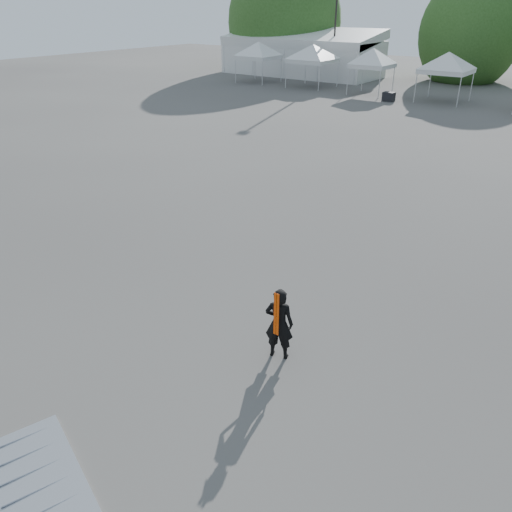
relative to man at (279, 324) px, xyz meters
The scene contains 12 objects.
ground 2.67m from the man, 103.19° to the left, with size 120.00×120.00×0.00m, color #474442.
marquee 43.78m from the man, 121.06° to the left, with size 15.00×6.25×4.23m.
light_pole_west 41.25m from the man, 116.99° to the left, with size 0.60×0.25×10.30m.
tree_far_w 48.58m from the man, 123.29° to the left, with size 4.80×4.80×7.30m.
tree_mid_w 43.46m from the man, 101.42° to the left, with size 4.16×4.16×6.33m.
tent_a 38.74m from the man, 126.53° to the left, with size 4.36×4.36×3.88m.
tent_b 36.02m from the man, 119.50° to the left, with size 4.71×4.71×3.88m.
tent_c 33.13m from the man, 111.64° to the left, with size 3.95×3.95×3.88m.
tent_d 31.52m from the man, 102.19° to the left, with size 4.51×4.51×3.88m.
man is the anchor object (origin of this frame).
barrier_left 4.76m from the man, 104.86° to the right, with size 2.59×1.85×0.07m.
crate_west 30.34m from the man, 108.83° to the left, with size 0.81×0.63×0.63m, color black.
Camera 1 is at (4.94, -9.20, 6.29)m, focal length 35.00 mm.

